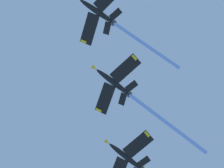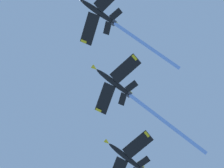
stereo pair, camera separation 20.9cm
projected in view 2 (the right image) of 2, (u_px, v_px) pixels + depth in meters
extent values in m
ellipsoid|color=black|center=(97.00, 11.00, 137.10)|extent=(7.20, 10.93, 5.59)
ellipsoid|color=black|center=(92.00, 7.00, 138.01)|extent=(2.33, 3.04, 1.85)
cube|color=black|center=(90.00, 29.00, 138.49)|extent=(9.59, 5.75, 1.48)
cube|color=yellow|center=(84.00, 41.00, 139.81)|extent=(1.14, 1.85, 0.76)
cube|color=black|center=(116.00, 14.00, 135.57)|extent=(3.70, 3.83, 0.80)
cube|color=black|center=(107.00, 28.00, 136.96)|extent=(3.88, 2.44, 0.80)
cube|color=yellow|center=(113.00, 21.00, 137.61)|extent=(1.77, 2.91, 3.48)
cylinder|color=#38383D|center=(115.00, 21.00, 135.90)|extent=(1.30, 1.46, 1.11)
cylinder|color=#38383D|center=(113.00, 24.00, 136.18)|extent=(1.30, 1.46, 1.11)
cylinder|color=#8CB2F4|center=(147.00, 46.00, 134.19)|extent=(11.15, 18.50, 8.77)
ellipsoid|color=black|center=(113.00, 82.00, 138.63)|extent=(7.45, 10.77, 5.69)
cone|color=yellow|center=(95.00, 68.00, 139.74)|extent=(2.03, 2.27, 1.71)
ellipsoid|color=black|center=(108.00, 77.00, 139.54)|extent=(2.39, 3.02, 1.87)
cube|color=black|center=(125.00, 69.00, 136.80)|extent=(8.75, 8.81, 1.52)
cube|color=yellow|center=(134.00, 58.00, 135.63)|extent=(1.72, 1.70, 0.78)
cube|color=black|center=(105.00, 98.00, 140.00)|extent=(9.61, 5.97, 1.52)
cube|color=yellow|center=(98.00, 110.00, 141.29)|extent=(1.18, 1.85, 0.78)
cube|color=black|center=(131.00, 86.00, 137.11)|extent=(3.66, 3.86, 0.81)
cube|color=black|center=(123.00, 99.00, 138.48)|extent=(3.90, 2.52, 0.81)
cube|color=yellow|center=(128.00, 91.00, 139.14)|extent=(1.86, 2.88, 3.49)
cylinder|color=#38383D|center=(130.00, 93.00, 137.43)|extent=(1.32, 1.46, 1.11)
cylinder|color=#38383D|center=(128.00, 96.00, 137.70)|extent=(1.32, 1.46, 1.11)
cylinder|color=#8CB2F4|center=(168.00, 124.00, 135.34)|extent=(13.84, 21.72, 10.66)
ellipsoid|color=black|center=(125.00, 157.00, 141.02)|extent=(7.51, 10.78, 5.59)
cone|color=yellow|center=(107.00, 142.00, 142.07)|extent=(2.03, 2.27, 1.70)
ellipsoid|color=black|center=(120.00, 151.00, 141.91)|extent=(2.40, 3.02, 1.85)
cube|color=black|center=(138.00, 145.00, 139.21)|extent=(8.74, 8.84, 1.48)
cube|color=yellow|center=(147.00, 134.00, 138.05)|extent=(1.72, 1.70, 0.76)
cube|color=black|center=(144.00, 162.00, 139.55)|extent=(3.65, 3.87, 0.80)
cube|color=yellow|center=(140.00, 166.00, 141.59)|extent=(1.86, 2.86, 3.48)
cylinder|color=#38383D|center=(142.00, 168.00, 139.88)|extent=(1.32, 1.46, 1.11)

